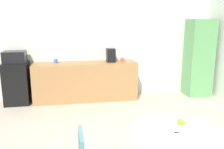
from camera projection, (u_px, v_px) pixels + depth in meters
wall_back at (95, 44)px, 6.06m from camera, size 6.00×0.10×2.60m
counter_block at (86, 81)px, 5.88m from camera, size 2.42×0.60×0.90m
mini_fridge at (17, 83)px, 5.61m from camera, size 0.54×0.54×0.95m
microwave at (15, 57)px, 5.47m from camera, size 0.48×0.38×0.26m
locker_cabinet at (199, 58)px, 6.14m from camera, size 0.60×0.50×1.89m
round_table at (176, 144)px, 2.68m from camera, size 1.03×1.03×0.75m
fruit_bowl at (180, 125)px, 2.71m from camera, size 0.22×0.22×0.11m
mug_white at (122, 60)px, 5.85m from camera, size 0.13×0.08×0.09m
mug_green at (56, 61)px, 5.72m from camera, size 0.13×0.08×0.09m
coffee_maker at (111, 55)px, 5.84m from camera, size 0.20×0.24×0.32m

